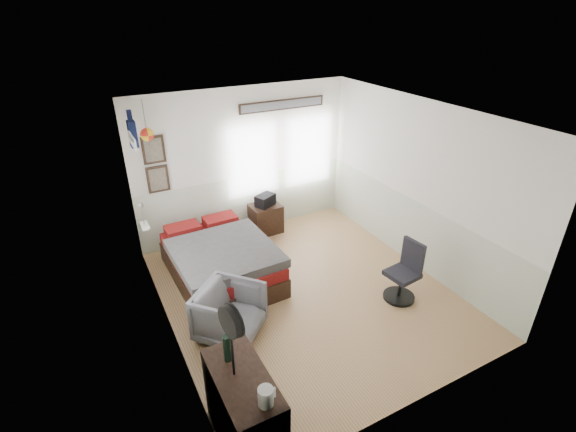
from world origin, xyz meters
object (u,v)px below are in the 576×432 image
object	(u,v)px
armchair	(230,313)
bed	(221,261)
nightstand	(266,218)
task_chair	(404,276)
dresser	(244,410)

from	to	relation	value
armchair	bed	bearing A→B (deg)	33.81
bed	nightstand	xyz separation A→B (m)	(1.26, 1.03, -0.04)
nightstand	task_chair	xyz separation A→B (m)	(0.94, -2.75, 0.10)
bed	armchair	size ratio (longest dim) A/B	2.63
bed	armchair	bearing A→B (deg)	-106.13
armchair	task_chair	xyz separation A→B (m)	(2.53, -0.46, 0.02)
dresser	task_chair	distance (m)	3.13
nightstand	task_chair	size ratio (longest dim) A/B	0.60
bed	nightstand	size ratio (longest dim) A/B	3.71
bed	task_chair	bearing A→B (deg)	-39.74
bed	armchair	world-z (taller)	armchair
armchair	nightstand	world-z (taller)	armchair
bed	armchair	distance (m)	1.30
armchair	nightstand	xyz separation A→B (m)	(1.59, 2.29, -0.08)
bed	nightstand	bearing A→B (deg)	37.41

